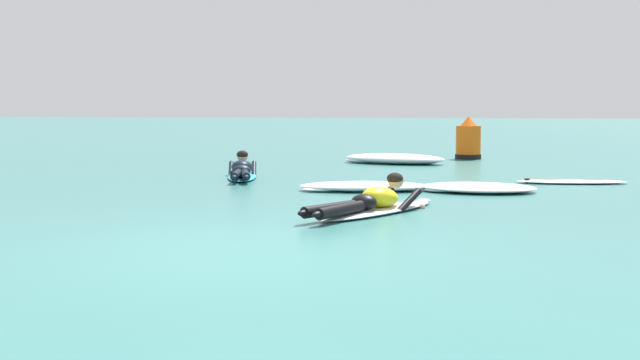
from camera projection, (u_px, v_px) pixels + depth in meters
ground_plane at (363, 167)px, 17.68m from camera, size 120.00×120.00×0.00m
surfer_near at (373, 203)px, 10.25m from camera, size 1.63×2.56×0.54m
surfer_far at (242, 171)px, 15.10m from camera, size 1.04×2.56×0.53m
drifting_surfboard at (571, 182)px, 14.14m from camera, size 1.95×0.73×0.16m
whitewater_front at (364, 186)px, 12.96m from camera, size 2.18×1.14×0.15m
whitewater_mid_left at (478, 188)px, 12.86m from camera, size 1.90×1.33×0.13m
whitewater_mid_right at (395, 159)px, 18.80m from camera, size 2.62×1.72×0.23m
channel_marker_buoy at (468, 142)px, 20.32m from camera, size 0.65×0.65×1.07m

